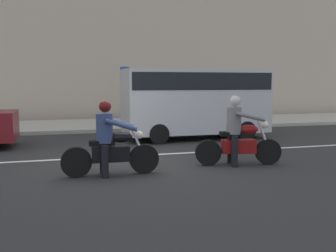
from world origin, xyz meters
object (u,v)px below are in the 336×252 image
at_px(motorcycle_with_rider_denim_blue, 110,145).
at_px(street_sign_post, 125,88).
at_px(pedestrian_bystander, 166,100).
at_px(parked_van_silver, 195,99).
at_px(motorcycle_with_rider_gray, 238,137).

distance_m(motorcycle_with_rider_denim_blue, street_sign_post, 9.65).
bearing_deg(pedestrian_bystander, parked_van_silver, -91.60).
distance_m(parked_van_silver, pedestrian_bystander, 4.17).
distance_m(motorcycle_with_rider_denim_blue, pedestrian_bystander, 9.46).
relative_size(parked_van_silver, street_sign_post, 1.93).
height_order(motorcycle_with_rider_denim_blue, parked_van_silver, parked_van_silver).
bearing_deg(street_sign_post, motorcycle_with_rider_gray, -83.04).
distance_m(motorcycle_with_rider_denim_blue, parked_van_silver, 5.80).
relative_size(motorcycle_with_rider_denim_blue, parked_van_silver, 0.42).
bearing_deg(parked_van_silver, motorcycle_with_rider_denim_blue, -127.55).
bearing_deg(parked_van_silver, pedestrian_bystander, 88.40).
bearing_deg(street_sign_post, parked_van_silver, -71.50).
height_order(parked_van_silver, pedestrian_bystander, parked_van_silver).
bearing_deg(pedestrian_bystander, motorcycle_with_rider_gray, -94.12).
bearing_deg(street_sign_post, motorcycle_with_rider_denim_blue, -101.33).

